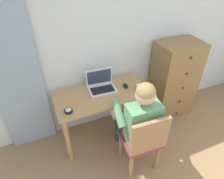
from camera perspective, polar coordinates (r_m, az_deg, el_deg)
name	(u,v)px	position (r m, az deg, el deg)	size (l,w,h in m)	color
wall_back	(128,38)	(2.64, 4.77, 14.61)	(4.80, 0.05, 2.50)	silver
curtain_panel	(14,74)	(2.41, -26.42, 4.05)	(0.56, 0.03, 2.16)	#8EA3B7
desk	(102,101)	(2.50, -3.00, -3.40)	(1.14, 0.57, 0.75)	tan
dresser	(174,80)	(3.08, 17.37, 2.56)	(0.61, 0.45, 1.19)	olive
chair	(143,140)	(2.27, 9.02, -14.15)	(0.44, 0.42, 0.87)	brown
person_seated	(137,117)	(2.24, 7.29, -7.86)	(0.54, 0.60, 1.19)	#33384C
laptop	(101,85)	(2.48, -3.13, 1.24)	(0.35, 0.27, 0.24)	silver
computer_mouse	(125,86)	(2.53, 3.91, 1.13)	(0.06, 0.10, 0.03)	black
desk_clock	(69,111)	(2.21, -12.44, -6.04)	(0.09, 0.09, 0.03)	black
coffee_mug	(139,88)	(2.45, 7.93, 0.43)	(0.12, 0.08, 0.09)	silver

